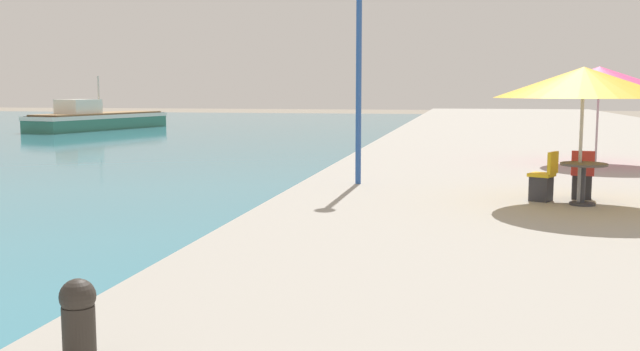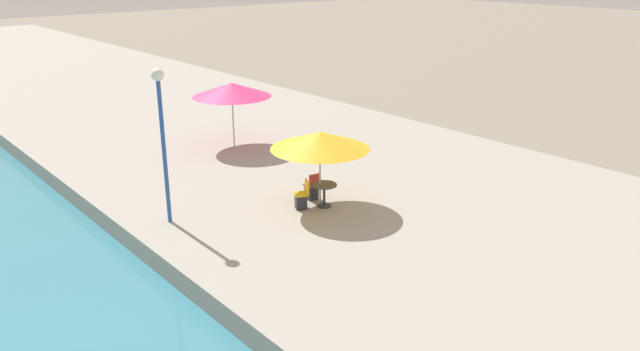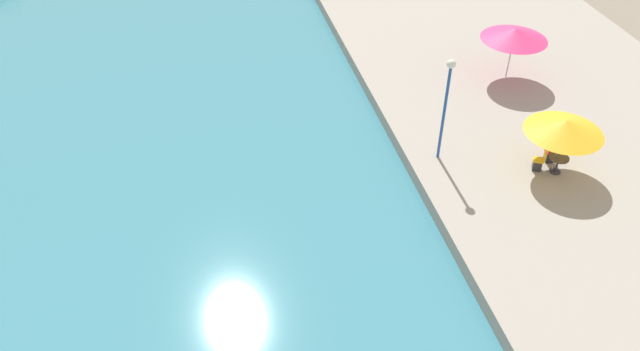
% 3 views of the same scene
% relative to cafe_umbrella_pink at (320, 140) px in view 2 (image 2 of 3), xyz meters
% --- Properties ---
extents(quay_promenade, '(16.00, 90.00, 0.65)m').
position_rel_cafe_umbrella_pink_xyz_m(quay_promenade, '(2.48, 20.01, -2.47)').
color(quay_promenade, '#A39E93').
rests_on(quay_promenade, ground_plane).
extents(cafe_umbrella_pink, '(3.08, 3.08, 2.41)m').
position_rel_cafe_umbrella_pink_xyz_m(cafe_umbrella_pink, '(0.00, 0.00, 0.00)').
color(cafe_umbrella_pink, '#B7B7B7').
rests_on(cafe_umbrella_pink, quay_promenade).
extents(cafe_umbrella_white, '(3.21, 3.21, 2.65)m').
position_rel_cafe_umbrella_pink_xyz_m(cafe_umbrella_white, '(1.52, 7.40, 0.22)').
color(cafe_umbrella_white, '#B7B7B7').
rests_on(cafe_umbrella_white, quay_promenade).
extents(cafe_table, '(0.80, 0.80, 0.74)m').
position_rel_cafe_umbrella_pink_xyz_m(cafe_table, '(0.05, -0.15, -1.61)').
color(cafe_table, '#333338').
rests_on(cafe_table, quay_promenade).
extents(cafe_chair_left, '(0.56, 0.55, 0.91)m').
position_rel_cafe_umbrella_pink_xyz_m(cafe_chair_left, '(-0.60, 0.17, -1.82)').
color(cafe_chair_left, '#2D2D33').
rests_on(cafe_chair_left, quay_promenade).
extents(cafe_chair_right, '(0.45, 0.48, 0.91)m').
position_rel_cafe_umbrella_pink_xyz_m(cafe_chair_right, '(0.13, 0.57, -1.82)').
color(cafe_chair_right, '#2D2D33').
rests_on(cafe_chair_right, quay_promenade).
extents(lamppost, '(0.36, 0.36, 4.56)m').
position_rel_cafe_umbrella_pink_xyz_m(lamppost, '(-4.25, 1.88, 0.95)').
color(lamppost, '#28519E').
rests_on(lamppost, quay_promenade).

